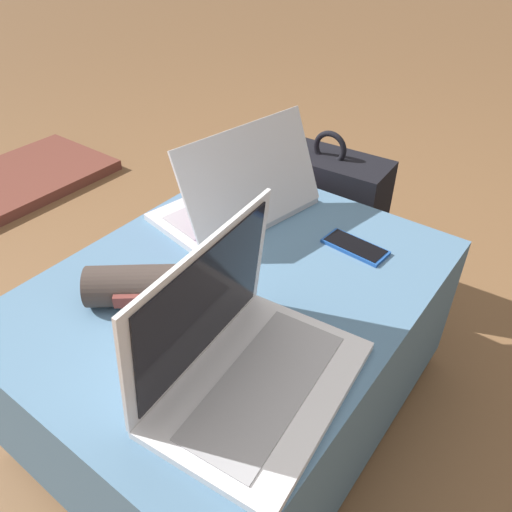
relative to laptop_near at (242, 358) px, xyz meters
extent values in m
plane|color=brown|center=(0.19, 0.17, -0.46)|extent=(14.00, 14.00, 0.00)
cube|color=#2A3D4E|center=(0.19, 0.17, -0.44)|extent=(0.86, 0.67, 0.05)
cube|color=slate|center=(0.19, 0.17, -0.23)|extent=(0.89, 0.70, 0.36)
cube|color=silver|center=(0.00, -0.04, -0.05)|extent=(0.38, 0.28, 0.02)
cube|color=#9E9EA3|center=(0.00, -0.04, -0.04)|extent=(0.33, 0.17, 0.00)
cube|color=silver|center=(-0.01, 0.07, 0.09)|extent=(0.36, 0.07, 0.25)
cube|color=black|center=(-0.01, 0.07, 0.08)|extent=(0.32, 0.06, 0.22)
cube|color=silver|center=(0.41, 0.35, -0.05)|extent=(0.42, 0.30, 0.02)
cube|color=#9E9EA3|center=(0.41, 0.36, -0.04)|extent=(0.35, 0.19, 0.00)
cube|color=silver|center=(0.40, 0.28, 0.07)|extent=(0.39, 0.17, 0.22)
cube|color=#B23D93|center=(0.40, 0.28, 0.07)|extent=(0.35, 0.14, 0.19)
cube|color=#1E4C9E|center=(0.45, 0.03, -0.05)|extent=(0.08, 0.15, 0.01)
cube|color=black|center=(0.45, 0.03, -0.05)|extent=(0.07, 0.14, 0.00)
cube|color=black|center=(0.75, 0.27, -0.24)|extent=(0.18, 0.37, 0.45)
cube|color=black|center=(0.85, 0.28, -0.33)|extent=(0.07, 0.29, 0.20)
torus|color=black|center=(0.75, 0.27, 0.01)|extent=(0.02, 0.10, 0.10)
cylinder|color=#3D332D|center=(0.03, 0.29, -0.01)|extent=(0.18, 0.20, 0.08)
cube|color=brown|center=(0.03, 0.29, -0.01)|extent=(0.12, 0.12, 0.02)
camera|label=1|loc=(-0.42, -0.34, 0.62)|focal=35.00mm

